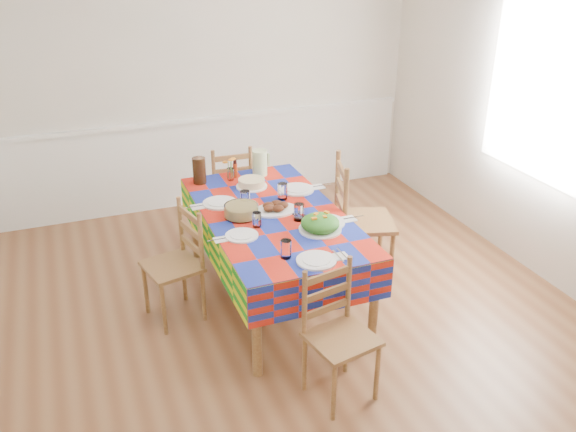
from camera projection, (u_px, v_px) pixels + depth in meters
The scene contains 23 objects.
room at pixel (289, 156), 3.81m from camera, with size 4.58×5.08×2.78m.
wainscot at pixel (202, 158), 6.27m from camera, with size 4.41×0.06×0.92m.
window_right at pixel (542, 90), 4.72m from camera, with size 1.40×1.40×0.00m, color white.
dining_table at pixel (273, 223), 4.56m from camera, with size 1.00×1.85×0.72m.
setting_near_head at pixel (306, 256), 3.89m from camera, with size 0.42×0.28×0.12m.
setting_left_near at pixel (247, 230), 4.23m from camera, with size 0.42×0.25×0.11m.
setting_left_far at pixel (228, 201), 4.65m from camera, with size 0.48×0.29×0.13m.
setting_right_near at pixel (317, 218), 4.38m from camera, with size 0.50×0.29×0.13m.
setting_right_far at pixel (293, 190), 4.85m from camera, with size 0.51×0.30×0.13m.
meat_platter at pixel (275, 208), 4.55m from camera, with size 0.34×0.24×0.07m.
salad_platter at pixel (320, 224), 4.26m from camera, with size 0.30×0.30×0.13m.
pasta_bowl at pixel (241, 211), 4.46m from camera, with size 0.25×0.25×0.09m.
cake at pixel (252, 183), 4.97m from camera, with size 0.25×0.25×0.07m.
serving_utensils at pixel (297, 213), 4.52m from camera, with size 0.15×0.33×0.01m.
flower_vase at pixel (230, 171), 5.08m from camera, with size 0.12×0.10×0.20m.
hot_sauce at pixel (235, 169), 5.14m from camera, with size 0.04×0.04×0.16m, color #A92E0D.
green_pitcher at pixel (260, 163), 5.18m from camera, with size 0.13×0.13×0.22m, color beige.
tea_pitcher at pixel (199, 171), 5.02m from camera, with size 0.11×0.11×0.22m, color black.
name_card at pixel (322, 268), 3.79m from camera, with size 0.08×0.02×0.02m, color white.
chair_near at pixel (338, 335), 3.67m from camera, with size 0.44×0.43×0.86m.
chair_far at pixel (230, 191), 5.63m from camera, with size 0.41×0.39×0.89m.
chair_left at pixel (177, 265), 4.42m from camera, with size 0.45×0.46×0.87m.
chair_right at pixel (359, 221), 4.87m from camera, with size 0.56×0.57×1.05m.
Camera 1 is at (-1.30, -3.36, 2.66)m, focal length 38.00 mm.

